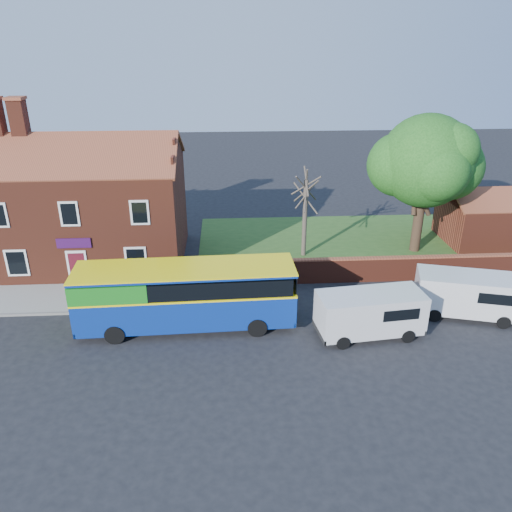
{
  "coord_description": "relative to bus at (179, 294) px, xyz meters",
  "views": [
    {
      "loc": [
        2.08,
        -20.22,
        13.98
      ],
      "look_at": [
        3.59,
        5.0,
        2.77
      ],
      "focal_mm": 35.0,
      "sensor_mm": 36.0,
      "label": 1
    }
  ],
  "objects": [
    {
      "name": "van_near",
      "position": [
        9.58,
        -1.38,
        -0.61
      ],
      "size": [
        5.47,
        2.68,
        2.31
      ],
      "rotation": [
        0.0,
        0.0,
        0.11
      ],
      "color": "silver",
      "rests_on": "ground"
    },
    {
      "name": "large_tree",
      "position": [
        15.81,
        9.3,
        4.3
      ],
      "size": [
        7.77,
        6.15,
        9.48
      ],
      "color": "black",
      "rests_on": "ground"
    },
    {
      "name": "bare_tree",
      "position": [
        7.75,
        8.74,
        1.1
      ],
      "size": [
        2.2,
        2.62,
        5.87
      ],
      "color": "#4C4238",
      "rests_on": "ground"
    },
    {
      "name": "boundary_wall",
      "position": [
        13.5,
        4.57,
        -1.1
      ],
      "size": [
        22.0,
        0.38,
        1.6
      ],
      "color": "maroon",
      "rests_on": "ground"
    },
    {
      "name": "pavement",
      "position": [
        -6.5,
        3.32,
        -1.85
      ],
      "size": [
        18.0,
        3.5,
        0.12
      ],
      "primitive_type": "cube",
      "color": "gray",
      "rests_on": "ground"
    },
    {
      "name": "grass_strip",
      "position": [
        13.5,
        10.57,
        -1.89
      ],
      "size": [
        26.0,
        12.0,
        0.04
      ],
      "primitive_type": "cube",
      "color": "#426B28",
      "rests_on": "ground"
    },
    {
      "name": "ground",
      "position": [
        0.5,
        -2.43,
        -1.91
      ],
      "size": [
        120.0,
        120.0,
        0.0
      ],
      "primitive_type": "plane",
      "color": "black",
      "rests_on": "ground"
    },
    {
      "name": "bus",
      "position": [
        0.0,
        0.0,
        0.0
      ],
      "size": [
        11.14,
        3.16,
        3.37
      ],
      "rotation": [
        0.0,
        0.0,
        0.03
      ],
      "color": "navy",
      "rests_on": "ground"
    },
    {
      "name": "van_far",
      "position": [
        15.37,
        0.21,
        -0.59
      ],
      "size": [
        5.75,
        3.49,
        2.36
      ],
      "rotation": [
        0.0,
        0.0,
        -0.27
      ],
      "color": "silver",
      "rests_on": "ground"
    },
    {
      "name": "shop_building",
      "position": [
        -6.52,
        9.07,
        1.51
      ],
      "size": [
        12.3,
        8.13,
        10.5
      ],
      "color": "maroon",
      "rests_on": "ground"
    },
    {
      "name": "outbuilding",
      "position": [
        22.5,
        10.57,
        -0.3
      ],
      "size": [
        8.2,
        5.06,
        4.17
      ],
      "color": "maroon",
      "rests_on": "ground"
    },
    {
      "name": "kerb",
      "position": [
        -6.5,
        1.57,
        -1.84
      ],
      "size": [
        18.0,
        0.15,
        0.14
      ],
      "primitive_type": "cube",
      "color": "slate",
      "rests_on": "ground"
    }
  ]
}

